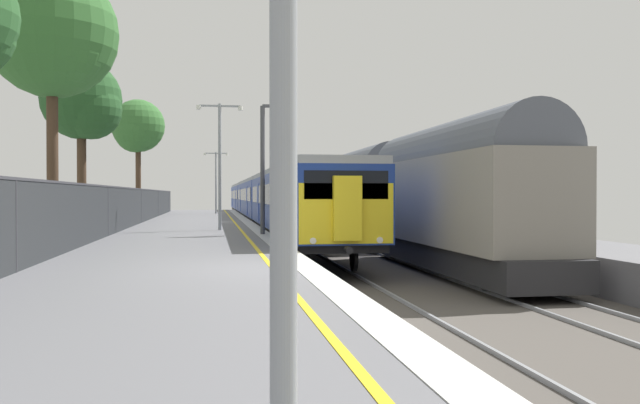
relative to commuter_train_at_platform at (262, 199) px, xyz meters
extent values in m
cube|color=slate|center=(-4.60, -34.94, -1.77)|extent=(6.40, 110.00, 1.00)
cube|color=silver|center=(-1.70, -34.94, -1.26)|extent=(0.60, 110.00, 0.01)
cube|color=yellow|center=(-2.45, -34.94, -1.26)|extent=(0.12, 110.00, 0.01)
cube|color=#4C4742|center=(4.10, -34.94, -2.37)|extent=(11.00, 110.00, 0.20)
cube|color=gray|center=(-0.71, -34.94, -2.23)|extent=(0.07, 110.00, 0.08)
cube|color=gray|center=(0.72, -34.94, -2.23)|extent=(0.07, 110.00, 0.08)
cube|color=gray|center=(3.29, -34.94, -2.23)|extent=(0.07, 110.00, 0.08)
cube|color=gray|center=(4.72, -34.94, -2.23)|extent=(0.07, 110.00, 0.08)
cube|color=navy|center=(0.00, -20.69, 0.00)|extent=(2.80, 20.16, 2.30)
cube|color=black|center=(0.00, -20.69, -1.27)|extent=(2.64, 19.56, 0.25)
cube|color=#93999E|center=(0.00, -20.69, 1.27)|extent=(2.68, 20.16, 0.24)
cube|color=black|center=(-1.41, -20.69, 0.30)|extent=(0.02, 18.56, 0.84)
cube|color=#1D3A98|center=(-1.41, -25.73, -0.10)|extent=(0.03, 1.10, 1.90)
cube|color=#1D3A98|center=(-1.41, -15.65, -0.10)|extent=(0.03, 1.10, 1.90)
cylinder|color=black|center=(-0.78, -28.17, -1.77)|extent=(0.12, 0.84, 0.84)
cylinder|color=black|center=(0.78, -28.17, -1.77)|extent=(0.12, 0.84, 0.84)
cylinder|color=black|center=(-0.78, -13.21, -1.77)|extent=(0.12, 0.84, 0.84)
cylinder|color=black|center=(0.78, -13.21, -1.77)|extent=(0.12, 0.84, 0.84)
cube|color=navy|center=(0.00, 0.06, 0.00)|extent=(2.80, 20.16, 2.30)
cube|color=black|center=(0.00, 0.06, -1.27)|extent=(2.64, 19.56, 0.25)
cube|color=#93999E|center=(0.00, 0.06, 1.27)|extent=(2.68, 20.16, 0.24)
cube|color=black|center=(-1.41, 0.06, 0.30)|extent=(0.02, 18.56, 0.84)
cube|color=#1D3A98|center=(-1.41, -4.98, -0.10)|extent=(0.03, 1.10, 1.90)
cube|color=#1D3A98|center=(-1.41, 5.10, -0.10)|extent=(0.03, 1.10, 1.90)
cylinder|color=black|center=(-0.78, -7.41, -1.77)|extent=(0.12, 0.84, 0.84)
cylinder|color=black|center=(0.78, -7.41, -1.77)|extent=(0.12, 0.84, 0.84)
cylinder|color=black|center=(-0.78, 7.54, -1.77)|extent=(0.12, 0.84, 0.84)
cylinder|color=black|center=(0.78, 7.54, -1.77)|extent=(0.12, 0.84, 0.84)
cube|color=navy|center=(0.00, 20.82, 0.00)|extent=(2.80, 20.16, 2.30)
cube|color=black|center=(0.00, 20.82, -1.27)|extent=(2.64, 19.56, 0.25)
cube|color=#93999E|center=(0.00, 20.82, 1.27)|extent=(2.68, 20.16, 0.24)
cube|color=black|center=(-1.41, 20.82, 0.30)|extent=(0.02, 18.56, 0.84)
cube|color=#1D3A98|center=(-1.41, 15.78, -0.10)|extent=(0.03, 1.10, 1.90)
cube|color=#1D3A98|center=(-1.41, 25.86, -0.10)|extent=(0.03, 1.10, 1.90)
cylinder|color=black|center=(-0.78, 13.34, -1.77)|extent=(0.12, 0.84, 0.84)
cylinder|color=black|center=(0.78, 13.34, -1.77)|extent=(0.12, 0.84, 0.84)
cylinder|color=black|center=(-0.78, 28.30, -1.77)|extent=(0.12, 0.84, 0.84)
cylinder|color=black|center=(0.78, 28.30, -1.77)|extent=(0.12, 0.84, 0.84)
cube|color=yellow|center=(0.00, -30.73, -0.25)|extent=(2.70, 0.10, 1.70)
cube|color=black|center=(0.00, -30.74, 0.55)|extent=(2.40, 0.08, 0.80)
cube|color=yellow|center=(0.00, -30.87, -0.10)|extent=(0.80, 0.24, 1.80)
cylinder|color=white|center=(-0.95, -30.79, -1.00)|extent=(0.18, 0.06, 0.18)
cylinder|color=white|center=(0.95, -30.79, -1.00)|extent=(0.18, 0.06, 0.18)
cylinder|color=black|center=(0.00, -31.02, -1.25)|extent=(0.20, 0.35, 0.20)
cube|color=black|center=(0.00, 0.06, 1.52)|extent=(0.60, 0.90, 0.20)
cube|color=#232326|center=(4.00, -28.64, -1.64)|extent=(2.30, 12.40, 0.79)
cube|color=gray|center=(4.00, -28.64, 0.09)|extent=(2.60, 11.60, 2.67)
cylinder|color=#515660|center=(4.00, -28.64, 1.43)|extent=(2.39, 11.20, 2.39)
cylinder|color=black|center=(3.22, -32.83, -1.77)|extent=(0.12, 0.84, 0.84)
cylinder|color=black|center=(4.78, -32.83, -1.77)|extent=(0.12, 0.84, 0.84)
cylinder|color=black|center=(3.22, -24.44, -1.77)|extent=(0.12, 0.84, 0.84)
cylinder|color=black|center=(4.78, -24.44, -1.77)|extent=(0.12, 0.84, 0.84)
cube|color=#232326|center=(4.00, -15.44, -1.64)|extent=(2.30, 12.40, 0.79)
cube|color=gray|center=(4.00, -15.44, 0.09)|extent=(2.60, 11.60, 2.67)
cylinder|color=#515660|center=(4.00, -15.44, 1.43)|extent=(2.39, 11.20, 2.39)
cylinder|color=black|center=(3.22, -19.64, -1.77)|extent=(0.12, 0.84, 0.84)
cylinder|color=black|center=(4.78, -19.64, -1.77)|extent=(0.12, 0.84, 0.84)
cylinder|color=black|center=(3.22, -11.24, -1.77)|extent=(0.12, 0.84, 0.84)
cylinder|color=black|center=(4.78, -11.24, -1.77)|extent=(0.12, 0.84, 0.84)
cube|color=#232326|center=(4.00, -2.24, -1.64)|extent=(2.30, 12.40, 0.79)
cube|color=gray|center=(4.00, -2.24, 0.09)|extent=(2.60, 11.60, 2.67)
cylinder|color=#515660|center=(4.00, -2.24, 1.43)|extent=(2.39, 11.20, 2.39)
cylinder|color=black|center=(3.22, -6.44, -1.77)|extent=(0.12, 0.84, 0.84)
cylinder|color=black|center=(4.78, -6.44, -1.77)|extent=(0.12, 0.84, 0.84)
cylinder|color=black|center=(3.22, 1.96, -1.77)|extent=(0.12, 0.84, 0.84)
cylinder|color=black|center=(4.78, 1.96, -1.77)|extent=(0.12, 0.84, 0.84)
cylinder|color=#47474C|center=(-1.75, -23.08, 1.24)|extent=(0.18, 0.18, 5.01)
cube|color=#47474C|center=(-1.30, -23.08, 3.74)|extent=(0.90, 0.12, 0.12)
cube|color=black|center=(-0.90, -23.08, 3.19)|extent=(0.28, 0.20, 1.00)
cylinder|color=red|center=(-0.90, -23.20, 3.51)|extent=(0.16, 0.04, 0.16)
cylinder|color=black|center=(-0.90, -23.20, 3.19)|extent=(0.16, 0.04, 0.16)
cylinder|color=black|center=(-0.90, -23.20, 2.87)|extent=(0.16, 0.04, 0.16)
cube|color=black|center=(-0.90, -23.08, 2.44)|extent=(0.32, 0.16, 0.24)
cylinder|color=#93999E|center=(-3.36, -19.67, 1.50)|extent=(0.14, 0.14, 5.53)
cube|color=#93999E|center=(-2.91, -19.67, 4.16)|extent=(0.90, 0.08, 0.08)
cylinder|color=silver|center=(-2.46, -19.67, 4.08)|extent=(0.20, 0.20, 0.18)
cube|color=#93999E|center=(-3.81, -19.67, 4.16)|extent=(0.90, 0.08, 0.08)
cylinder|color=silver|center=(-4.26, -19.67, 4.08)|extent=(0.20, 0.20, 0.18)
cylinder|color=#93999E|center=(-3.36, 6.12, 1.27)|extent=(0.14, 0.14, 5.08)
cube|color=#93999E|center=(-2.91, 6.12, 3.71)|extent=(0.90, 0.08, 0.08)
cylinder|color=silver|center=(-2.46, 6.12, 3.63)|extent=(0.20, 0.20, 0.18)
cube|color=#93999E|center=(-3.81, 6.12, 3.71)|extent=(0.90, 0.08, 0.08)
cylinder|color=silver|center=(-4.26, 6.12, 3.63)|extent=(0.20, 0.20, 0.18)
cube|color=#282B2D|center=(-7.55, -34.94, -0.34)|extent=(0.03, 99.00, 1.86)
cube|color=#38383D|center=(-7.55, -34.94, 0.60)|extent=(0.06, 99.00, 0.06)
cylinder|color=#38383D|center=(-7.55, -34.94, -0.34)|extent=(0.07, 0.07, 1.86)
cylinder|color=#38383D|center=(-7.55, -23.25, -0.34)|extent=(0.07, 0.07, 1.86)
cylinder|color=#38383D|center=(-7.55, -11.57, -0.34)|extent=(0.07, 0.07, 1.86)
cylinder|color=#38383D|center=(-7.55, 0.12, -0.34)|extent=(0.07, 0.07, 1.86)
cylinder|color=#38383D|center=(-7.55, 11.81, -0.34)|extent=(0.07, 0.07, 1.86)
cylinder|color=#473323|center=(-9.47, -17.89, 1.15)|extent=(0.40, 0.40, 4.83)
sphere|color=#234C23|center=(-9.47, -17.89, 4.54)|extent=(3.56, 3.56, 3.56)
sphere|color=#234C23|center=(-9.01, -18.19, 4.10)|extent=(2.71, 2.71, 2.71)
cylinder|color=#473323|center=(-8.89, -25.93, 1.59)|extent=(0.37, 0.37, 5.71)
sphere|color=#33662D|center=(-8.89, -25.93, 5.62)|extent=(4.28, 4.28, 4.28)
sphere|color=#33662D|center=(-8.39, -26.35, 5.08)|extent=(2.69, 2.69, 2.69)
cylinder|color=#473323|center=(-9.18, 2.45, 1.57)|extent=(0.40, 0.40, 5.67)
sphere|color=#33662D|center=(-9.18, 2.45, 5.49)|extent=(3.97, 3.97, 3.97)
sphere|color=#33662D|center=(-9.33, 1.98, 5.00)|extent=(3.09, 3.09, 3.09)
camera|label=1|loc=(-3.71, -48.74, 0.27)|focal=36.92mm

